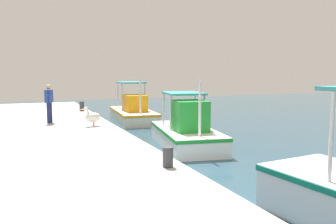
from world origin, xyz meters
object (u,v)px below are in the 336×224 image
(fishing_boat_nearest, at_px, (133,112))
(fishing_boat_second, at_px, (187,132))
(pelican, at_px, (93,117))
(mooring_bollard_nearest, at_px, (82,106))
(fisherman_standing, at_px, (49,102))
(mooring_bollard_second, at_px, (168,157))

(fishing_boat_nearest, relative_size, fishing_boat_second, 1.12)
(pelican, xyz_separation_m, mooring_bollard_nearest, (-6.06, 0.48, -0.13))
(fishing_boat_nearest, height_order, fisherman_standing, fishing_boat_nearest)
(fisherman_standing, relative_size, mooring_bollard_second, 3.56)
(pelican, bearing_deg, fishing_boat_nearest, 149.36)
(pelican, bearing_deg, fishing_boat_second, 62.54)
(mooring_bollard_second, bearing_deg, mooring_bollard_nearest, -180.00)
(pelican, xyz_separation_m, mooring_bollard_second, (6.94, 0.48, -0.16))
(fishing_boat_nearest, xyz_separation_m, fishing_boat_second, (7.87, -0.13, 0.04))
(fisherman_standing, bearing_deg, fishing_boat_second, 55.15)
(mooring_bollard_nearest, relative_size, mooring_bollard_second, 1.14)
(pelican, bearing_deg, fisherman_standing, -137.32)
(fisherman_standing, distance_m, mooring_bollard_nearest, 4.86)
(pelican, height_order, mooring_bollard_nearest, pelican)
(fishing_boat_nearest, xyz_separation_m, fisherman_standing, (4.36, -5.17, 1.16))
(mooring_bollard_nearest, xyz_separation_m, mooring_bollard_second, (13.00, 0.00, -0.03))
(fisherman_standing, relative_size, mooring_bollard_nearest, 3.11)
(fishing_boat_nearest, height_order, fishing_boat_second, fishing_boat_second)
(mooring_bollard_nearest, bearing_deg, pelican, -4.54)
(pelican, xyz_separation_m, fisherman_standing, (-1.71, -1.57, 0.54))
(fishing_boat_nearest, relative_size, mooring_bollard_nearest, 10.53)
(fishing_boat_second, xyz_separation_m, mooring_bollard_second, (5.15, -2.98, 0.41))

